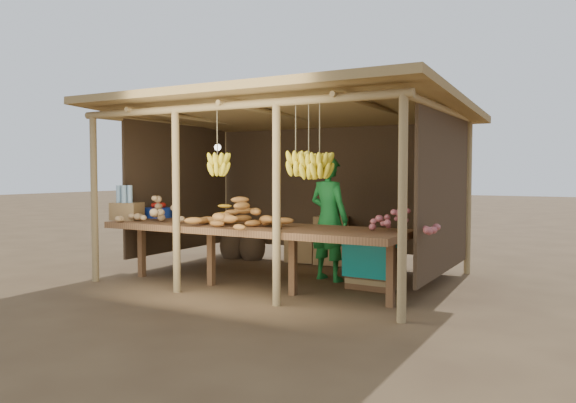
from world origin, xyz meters
The scene contains 13 objects.
ground centered at (0.00, 0.00, 0.00)m, with size 60.00×60.00×0.00m, color brown.
stall_structure centered at (0.07, -0.01, 1.91)m, with size 4.70×3.50×2.43m.
counter centered at (0.00, -0.95, 0.74)m, with size 3.90×1.05×0.80m.
potato_heap centered at (-1.28, -1.24, 0.98)m, with size 0.92×0.55×0.36m, color #A88457, non-canonical shape.
sweet_potato_heap centered at (-0.01, -1.23, 0.98)m, with size 1.14×0.68×0.36m, color #9F6428, non-canonical shape.
onion_heap centered at (1.90, -0.89, 0.98)m, with size 0.78×0.47×0.36m, color #AF5556, non-canonical shape.
banana_pile centered at (-0.45, -0.72, 0.97)m, with size 0.51×0.31×0.34m, color yellow, non-canonical shape.
tomato_basin centered at (-1.82, -0.59, 0.89)m, with size 0.41×0.41×0.21m.
bottle_box centered at (-1.90, -1.12, 0.98)m, with size 0.44×0.38×0.47m.
vendor centered at (0.58, 0.09, 0.83)m, with size 0.61×0.40×1.66m, color #1A752B.
tarp_crate centered at (1.29, -0.08, 0.32)m, with size 0.66×0.58×0.77m.
carton_stack centered at (-0.08, 1.20, 0.33)m, with size 1.05×0.46×0.75m.
burlap_sacks centered at (-1.48, 1.07, 0.26)m, with size 0.83×0.44×0.59m.
Camera 1 is at (3.76, -6.70, 1.45)m, focal length 35.00 mm.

